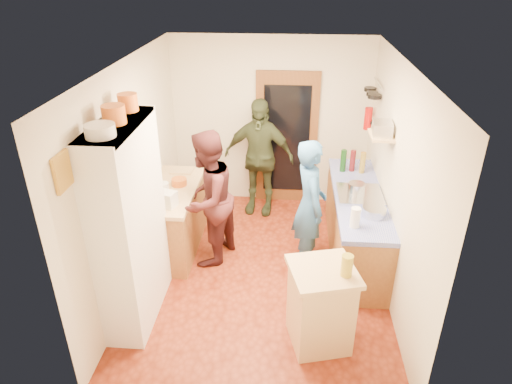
# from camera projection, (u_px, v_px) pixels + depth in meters

# --- Properties ---
(floor) EXTENTS (3.00, 4.00, 0.02)m
(floor) POSITION_uv_depth(u_px,v_px,m) (261.00, 271.00, 5.81)
(floor) COLOR maroon
(floor) RESTS_ON ground
(ceiling) EXTENTS (3.00, 4.00, 0.02)m
(ceiling) POSITION_uv_depth(u_px,v_px,m) (263.00, 62.00, 4.61)
(ceiling) COLOR silver
(ceiling) RESTS_ON ground
(wall_back) EXTENTS (3.00, 0.02, 2.60)m
(wall_back) POSITION_uv_depth(u_px,v_px,m) (271.00, 122.00, 6.99)
(wall_back) COLOR beige
(wall_back) RESTS_ON ground
(wall_front) EXTENTS (3.00, 0.02, 2.60)m
(wall_front) POSITION_uv_depth(u_px,v_px,m) (244.00, 294.00, 3.43)
(wall_front) COLOR beige
(wall_front) RESTS_ON ground
(wall_left) EXTENTS (0.02, 4.00, 2.60)m
(wall_left) POSITION_uv_depth(u_px,v_px,m) (133.00, 175.00, 5.32)
(wall_left) COLOR beige
(wall_left) RESTS_ON ground
(wall_right) EXTENTS (0.02, 4.00, 2.60)m
(wall_right) POSITION_uv_depth(u_px,v_px,m) (396.00, 184.00, 5.10)
(wall_right) COLOR beige
(wall_right) RESTS_ON ground
(door_frame) EXTENTS (0.95, 0.06, 2.10)m
(door_frame) POSITION_uv_depth(u_px,v_px,m) (286.00, 139.00, 7.05)
(door_frame) COLOR brown
(door_frame) RESTS_ON ground
(door_glass) EXTENTS (0.70, 0.02, 1.70)m
(door_glass) POSITION_uv_depth(u_px,v_px,m) (286.00, 140.00, 7.02)
(door_glass) COLOR black
(door_glass) RESTS_ON door_frame
(hutch_body) EXTENTS (0.40, 1.20, 2.20)m
(hutch_body) POSITION_uv_depth(u_px,v_px,m) (130.00, 226.00, 4.69)
(hutch_body) COLOR white
(hutch_body) RESTS_ON ground
(hutch_top_shelf) EXTENTS (0.40, 1.14, 0.04)m
(hutch_top_shelf) POSITION_uv_depth(u_px,v_px,m) (116.00, 126.00, 4.19)
(hutch_top_shelf) COLOR white
(hutch_top_shelf) RESTS_ON hutch_body
(plate_stack) EXTENTS (0.26, 0.26, 0.11)m
(plate_stack) POSITION_uv_depth(u_px,v_px,m) (100.00, 131.00, 3.85)
(plate_stack) COLOR white
(plate_stack) RESTS_ON hutch_top_shelf
(orange_pot_a) EXTENTS (0.22, 0.22, 0.17)m
(orange_pot_a) POSITION_uv_depth(u_px,v_px,m) (114.00, 115.00, 4.14)
(orange_pot_a) COLOR orange
(orange_pot_a) RESTS_ON hutch_top_shelf
(orange_pot_b) EXTENTS (0.19, 0.19, 0.17)m
(orange_pot_b) POSITION_uv_depth(u_px,v_px,m) (128.00, 102.00, 4.48)
(orange_pot_b) COLOR orange
(orange_pot_b) RESTS_ON hutch_top_shelf
(left_counter_base) EXTENTS (0.60, 1.40, 0.85)m
(left_counter_base) POSITION_uv_depth(u_px,v_px,m) (174.00, 220.00, 6.10)
(left_counter_base) COLOR olive
(left_counter_base) RESTS_ON ground
(left_counter_top) EXTENTS (0.64, 1.44, 0.05)m
(left_counter_top) POSITION_uv_depth(u_px,v_px,m) (171.00, 190.00, 5.89)
(left_counter_top) COLOR tan
(left_counter_top) RESTS_ON left_counter_base
(toaster) EXTENTS (0.29, 0.24, 0.19)m
(toaster) POSITION_uv_depth(u_px,v_px,m) (166.00, 199.00, 5.43)
(toaster) COLOR white
(toaster) RESTS_ON left_counter_top
(kettle) EXTENTS (0.17, 0.17, 0.17)m
(kettle) POSITION_uv_depth(u_px,v_px,m) (163.00, 189.00, 5.68)
(kettle) COLOR white
(kettle) RESTS_ON left_counter_top
(orange_bowl) EXTENTS (0.24, 0.24, 0.09)m
(orange_bowl) POSITION_uv_depth(u_px,v_px,m) (179.00, 182.00, 5.95)
(orange_bowl) COLOR orange
(orange_bowl) RESTS_ON left_counter_top
(chopping_board) EXTENTS (0.30, 0.22, 0.02)m
(chopping_board) POSITION_uv_depth(u_px,v_px,m) (182.00, 171.00, 6.34)
(chopping_board) COLOR tan
(chopping_board) RESTS_ON left_counter_top
(right_counter_base) EXTENTS (0.60, 2.20, 0.84)m
(right_counter_base) POSITION_uv_depth(u_px,v_px,m) (355.00, 226.00, 5.97)
(right_counter_base) COLOR olive
(right_counter_base) RESTS_ON ground
(right_counter_top) EXTENTS (0.62, 2.22, 0.06)m
(right_counter_top) POSITION_uv_depth(u_px,v_px,m) (359.00, 196.00, 5.77)
(right_counter_top) COLOR #0918B6
(right_counter_top) RESTS_ON right_counter_base
(hob) EXTENTS (0.55, 0.58, 0.04)m
(hob) POSITION_uv_depth(u_px,v_px,m) (360.00, 195.00, 5.69)
(hob) COLOR silver
(hob) RESTS_ON right_counter_top
(pot_on_hob) EXTENTS (0.21, 0.21, 0.14)m
(pot_on_hob) POSITION_uv_depth(u_px,v_px,m) (356.00, 188.00, 5.65)
(pot_on_hob) COLOR silver
(pot_on_hob) RESTS_ON hob
(bottle_a) EXTENTS (0.09, 0.09, 0.31)m
(bottle_a) POSITION_uv_depth(u_px,v_px,m) (343.00, 161.00, 6.29)
(bottle_a) COLOR #143F14
(bottle_a) RESTS_ON right_counter_top
(bottle_b) EXTENTS (0.09, 0.09, 0.30)m
(bottle_b) POSITION_uv_depth(u_px,v_px,m) (353.00, 161.00, 6.30)
(bottle_b) COLOR #591419
(bottle_b) RESTS_ON right_counter_top
(bottle_c) EXTENTS (0.09, 0.09, 0.30)m
(bottle_c) POSITION_uv_depth(u_px,v_px,m) (363.00, 163.00, 6.25)
(bottle_c) COLOR olive
(bottle_c) RESTS_ON right_counter_top
(paper_towel) EXTENTS (0.12, 0.12, 0.23)m
(paper_towel) POSITION_uv_depth(u_px,v_px,m) (355.00, 218.00, 5.00)
(paper_towel) COLOR white
(paper_towel) RESTS_ON right_counter_top
(mixing_bowl) EXTENTS (0.32, 0.32, 0.11)m
(mixing_bowl) POSITION_uv_depth(u_px,v_px,m) (374.00, 212.00, 5.24)
(mixing_bowl) COLOR silver
(mixing_bowl) RESTS_ON right_counter_top
(island_base) EXTENTS (0.67, 0.67, 0.86)m
(island_base) POSITION_uv_depth(u_px,v_px,m) (320.00, 308.00, 4.56)
(island_base) COLOR tan
(island_base) RESTS_ON ground
(island_top) EXTENTS (0.76, 0.76, 0.05)m
(island_top) POSITION_uv_depth(u_px,v_px,m) (323.00, 271.00, 4.35)
(island_top) COLOR tan
(island_top) RESTS_ON island_base
(cutting_board) EXTENTS (0.41, 0.36, 0.02)m
(cutting_board) POSITION_uv_depth(u_px,v_px,m) (317.00, 268.00, 4.39)
(cutting_board) COLOR white
(cutting_board) RESTS_ON island_top
(oil_jar) EXTENTS (0.13, 0.13, 0.22)m
(oil_jar) POSITION_uv_depth(u_px,v_px,m) (347.00, 265.00, 4.22)
(oil_jar) COLOR #AD9E2D
(oil_jar) RESTS_ON island_top
(pan_rail) EXTENTS (0.02, 0.65, 0.02)m
(pan_rail) POSITION_uv_depth(u_px,v_px,m) (378.00, 83.00, 6.11)
(pan_rail) COLOR silver
(pan_rail) RESTS_ON wall_right
(pan_hang_a) EXTENTS (0.18, 0.18, 0.05)m
(pan_hang_a) POSITION_uv_depth(u_px,v_px,m) (375.00, 96.00, 6.02)
(pan_hang_a) COLOR black
(pan_hang_a) RESTS_ON pan_rail
(pan_hang_b) EXTENTS (0.16, 0.16, 0.05)m
(pan_hang_b) POSITION_uv_depth(u_px,v_px,m) (372.00, 94.00, 6.21)
(pan_hang_b) COLOR black
(pan_hang_b) RESTS_ON pan_rail
(pan_hang_c) EXTENTS (0.17, 0.17, 0.05)m
(pan_hang_c) POSITION_uv_depth(u_px,v_px,m) (370.00, 89.00, 6.38)
(pan_hang_c) COLOR black
(pan_hang_c) RESTS_ON pan_rail
(wall_shelf) EXTENTS (0.26, 0.42, 0.03)m
(wall_shelf) POSITION_uv_depth(u_px,v_px,m) (381.00, 136.00, 5.33)
(wall_shelf) COLOR tan
(wall_shelf) RESTS_ON wall_right
(radio) EXTENTS (0.25, 0.32, 0.15)m
(radio) POSITION_uv_depth(u_px,v_px,m) (382.00, 128.00, 5.29)
(radio) COLOR silver
(radio) RESTS_ON wall_shelf
(ext_bracket) EXTENTS (0.06, 0.10, 0.04)m
(ext_bracket) POSITION_uv_depth(u_px,v_px,m) (372.00, 122.00, 6.54)
(ext_bracket) COLOR black
(ext_bracket) RESTS_ON wall_right
(fire_extinguisher) EXTENTS (0.11, 0.11, 0.32)m
(fire_extinguisher) POSITION_uv_depth(u_px,v_px,m) (368.00, 119.00, 6.53)
(fire_extinguisher) COLOR red
(fire_extinguisher) RESTS_ON wall_right
(picture_frame) EXTENTS (0.03, 0.25, 0.30)m
(picture_frame) POSITION_uv_depth(u_px,v_px,m) (62.00, 172.00, 3.60)
(picture_frame) COLOR gold
(picture_frame) RESTS_ON wall_left
(person_hob) EXTENTS (0.53, 0.69, 1.69)m
(person_hob) POSITION_uv_depth(u_px,v_px,m) (313.00, 206.00, 5.58)
(person_hob) COLOR #30619C
(person_hob) RESTS_ON ground
(person_left) EXTENTS (0.91, 1.03, 1.77)m
(person_left) POSITION_uv_depth(u_px,v_px,m) (211.00, 198.00, 5.68)
(person_left) COLOR #421B1D
(person_left) RESTS_ON ground
(person_back) EXTENTS (1.11, 0.59, 1.80)m
(person_back) POSITION_uv_depth(u_px,v_px,m) (260.00, 157.00, 6.80)
(person_back) COLOR #2E3721
(person_back) RESTS_ON ground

